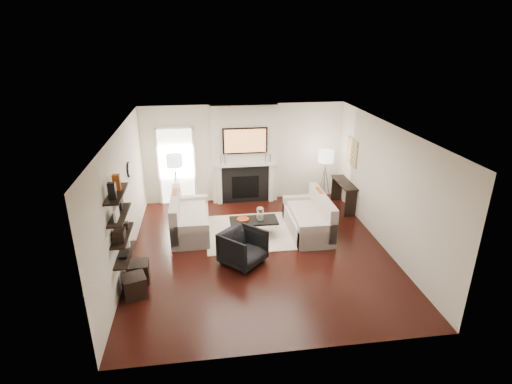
{
  "coord_description": "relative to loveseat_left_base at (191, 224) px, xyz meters",
  "views": [
    {
      "loc": [
        -1.13,
        -7.55,
        4.44
      ],
      "look_at": [
        0.0,
        0.6,
        1.15
      ],
      "focal_mm": 28.0,
      "sensor_mm": 36.0,
      "label": 1
    }
  ],
  "objects": [
    {
      "name": "console_leg_n",
      "position": [
        4.07,
        0.32,
        0.14
      ],
      "size": [
        0.3,
        0.04,
        0.71
      ],
      "primitive_type": "cube",
      "color": "black",
      "rests_on": "floor"
    },
    {
      "name": "decor_magfile_a",
      "position": [
        -1.12,
        -2.38,
        1.85
      ],
      "size": [
        0.12,
        0.1,
        0.28
      ],
      "primitive_type": "cube",
      "color": "black",
      "rests_on": "shelf_top"
    },
    {
      "name": "lamp_right_leg_c",
      "position": [
        3.49,
        0.89,
        0.39
      ],
      "size": [
        0.14,
        0.22,
        1.23
      ],
      "primitive_type": "cylinder",
      "rotation": [
        0.18,
        0.0,
        2.62
      ],
      "color": "silver",
      "rests_on": "floor"
    },
    {
      "name": "shelf_bottom",
      "position": [
        -1.12,
        -2.11,
        0.49
      ],
      "size": [
        0.25,
        1.0,
        0.03
      ],
      "primitive_type": "cube",
      "color": "black",
      "rests_on": "wall_left"
    },
    {
      "name": "lamp_left_leg_c",
      "position": [
        -0.41,
        1.05,
        0.39
      ],
      "size": [
        0.14,
        0.22,
        1.23
      ],
      "primitive_type": "cylinder",
      "rotation": [
        0.18,
        0.0,
        2.62
      ],
      "color": "silver",
      "rests_on": "floor"
    },
    {
      "name": "pillow_right_charcoal",
      "position": [
        3.09,
        -0.67,
        0.51
      ],
      "size": [
        0.1,
        0.4,
        0.4
      ],
      "primitive_type": "cube",
      "color": "black",
      "rests_on": "loveseat_right_cushion"
    },
    {
      "name": "console_leg_s",
      "position": [
        4.07,
        1.42,
        0.14
      ],
      "size": [
        0.3,
        0.04,
        0.71
      ],
      "primitive_type": "cube",
      "color": "black",
      "rests_on": "floor"
    },
    {
      "name": "console_top",
      "position": [
        4.07,
        0.87,
        0.52
      ],
      "size": [
        0.35,
        1.2,
        0.04
      ],
      "primitive_type": "cube",
      "color": "black",
      "rests_on": "floor"
    },
    {
      "name": "lamp_left_post",
      "position": [
        -0.35,
        1.14,
        0.39
      ],
      "size": [
        0.02,
        0.02,
        1.2
      ],
      "primitive_type": "cylinder",
      "color": "silver",
      "rests_on": "floor"
    },
    {
      "name": "coffee_leg_ne",
      "position": [
        1.95,
        -0.63,
        -0.02
      ],
      "size": [
        0.02,
        0.02,
        0.38
      ],
      "primitive_type": "cylinder",
      "color": "silver",
      "rests_on": "floor"
    },
    {
      "name": "lamp_left_leg_a",
      "position": [
        -0.24,
        1.14,
        0.39
      ],
      "size": [
        0.25,
        0.02,
        1.23
      ],
      "primitive_type": "cylinder",
      "rotation": [
        0.18,
        0.0,
        4.71
      ],
      "color": "silver",
      "rests_on": "floor"
    },
    {
      "name": "lamp_left_shade",
      "position": [
        -0.35,
        1.14,
        1.24
      ],
      "size": [
        0.4,
        0.4,
        0.3
      ],
      "primitive_type": "cylinder",
      "color": "white",
      "rests_on": "lamp_left_post"
    },
    {
      "name": "mantel_pilaster_l",
      "position": [
        0.78,
        1.6,
        0.34
      ],
      "size": [
        0.12,
        0.08,
        1.1
      ],
      "primitive_type": "cube",
      "color": "white",
      "rests_on": "floor"
    },
    {
      "name": "rug",
      "position": [
        1.65,
        -0.19,
        -0.2
      ],
      "size": [
        2.6,
        2.0,
        0.01
      ],
      "primitive_type": "cube",
      "color": "beige",
      "rests_on": "floor"
    },
    {
      "name": "candlestick_r_tall",
      "position": [
        2.05,
        1.59,
        1.09
      ],
      "size": [
        0.04,
        0.04,
        0.3
      ],
      "primitive_type": "cylinder",
      "color": "silver",
      "rests_on": "mantel_shelf"
    },
    {
      "name": "decor_magfile_b",
      "position": [
        -1.12,
        -1.98,
        1.85
      ],
      "size": [
        0.12,
        0.1,
        0.28
      ],
      "primitive_type": "cube",
      "color": "#AC4A15",
      "rests_on": "shelf_top"
    },
    {
      "name": "tv_screen",
      "position": [
        1.5,
        1.58,
        1.57
      ],
      "size": [
        1.1,
        0.0,
        0.62
      ],
      "primitive_type": "cube",
      "color": "#BF723F",
      "rests_on": "tv_body"
    },
    {
      "name": "tv_body",
      "position": [
        1.5,
        1.61,
        1.57
      ],
      "size": [
        1.2,
        0.06,
        0.7
      ],
      "primitive_type": "cube",
      "color": "black",
      "rests_on": "chimney_breast"
    },
    {
      "name": "decor_frame_b",
      "position": [
        -1.12,
        -1.85,
        1.4
      ],
      "size": [
        0.04,
        0.22,
        0.18
      ],
      "primitive_type": "cube",
      "color": "black",
      "rests_on": "shelf_upper"
    },
    {
      "name": "pillow_left_orange",
      "position": [
        -0.33,
        0.3,
        0.52
      ],
      "size": [
        0.1,
        0.42,
        0.42
      ],
      "primitive_type": "cube",
      "color": "#AC4A15",
      "rests_on": "loveseat_left_cushion"
    },
    {
      "name": "candlestick_l_short",
      "position": [
        0.82,
        1.59,
        1.06
      ],
      "size": [
        0.04,
        0.04,
        0.24
      ],
      "primitive_type": "cylinder",
      "color": "silver",
      "rests_on": "mantel_shelf"
    },
    {
      "name": "loveseat_left_back",
      "position": [
        -0.33,
        0.0,
        0.32
      ],
      "size": [
        0.18,
        1.8,
        0.8
      ],
      "primitive_type": "cube",
      "color": "beige",
      "rests_on": "floor"
    },
    {
      "name": "wall_art",
      "position": [
        4.23,
        0.94,
        1.34
      ],
      "size": [
        0.03,
        0.7,
        0.7
      ],
      "primitive_type": "cube",
      "color": "tan",
      "rests_on": "wall_right"
    },
    {
      "name": "armchair",
      "position": [
        1.08,
        -1.55,
        0.19
      ],
      "size": [
        1.06,
        1.06,
        0.8
      ],
      "primitive_type": "imported",
      "rotation": [
        0.0,
        0.0,
        0.79
      ],
      "color": "black",
      "rests_on": "floor"
    },
    {
      "name": "lamp_left_leg_b",
      "position": [
        -0.41,
        1.24,
        0.39
      ],
      "size": [
        0.14,
        0.22,
        1.23
      ],
      "primitive_type": "cylinder",
      "rotation": [
        0.18,
        0.0,
        0.52
      ],
      "color": "silver",
      "rests_on": "floor"
    },
    {
      "name": "coffee_leg_nw",
      "position": [
        0.95,
        -0.63,
        -0.02
      ],
      "size": [
        0.02,
        0.02,
        0.38
      ],
      "primitive_type": "cylinder",
      "color": "silver",
      "rests_on": "floor"
    },
    {
      "name": "candlestick_r_short",
      "position": [
        2.18,
        1.59,
        1.06
      ],
      "size": [
        0.04,
        0.04,
        0.24
      ],
      "primitive_type": "cylinder",
      "color": "silver",
      "rests_on": "mantel_shelf"
    },
    {
      "name": "pillow_left_charcoal",
      "position": [
        -0.33,
        -0.3,
        0.51
      ],
      "size": [
        0.1,
        0.4,
        0.4
      ],
      "primitive_type": "cube",
      "color": "black",
      "rests_on": "loveseat_left_cushion"
    },
    {
      "name": "loveseat_left_base",
      "position": [
        0.0,
        0.0,
        0.0
      ],
      "size": [
        0.85,
        1.8,
        0.42
      ],
      "primitive_type": "cube",
      "color": "beige",
      "rests_on": "floor"
    },
    {
      "name": "room_envelope",
      "position": [
        1.5,
        -1.11,
        1.14
      ],
      "size": [
        6.0,
        6.0,
        6.0
      ],
      "color": "black",
      "rests_on": "ground"
    },
    {
      "name": "loveseat_left_arm_s",
      "position": [
        0.0,
        0.81,
        0.09
      ],
      "size": [
        0.85,
        0.18,
        0.6
      ],
      "primitive_type": "cube",
      "color": "beige",
      "rests_on": "floor"
    },
    {
      "name": "lamp_right_leg_a",
      "position": [
        3.66,
        0.99,
        0.39
      ],
      "size": [
        0.25,
        0.02,
        1.23
      ],
      "primitive_type": "cylinder",
      "rotation": [
        0.18,
        0.0,
        4.71
      ],
      "color": "silver",
      "rests_on": "floor"
    },
    {
      "name": "decor_box_small",
      "position": [
        -1.12,
        -1.87,
        0.97
      ],
      "size": [
        0.15,
        0.12,
        0.12
      ],
      "primitive_type": "cube",
      "color": "black",
      "rests_on": "shelf_lower"
    },
    {
      "name": "door_trim_top",
      "position": [
        -0.35,
        1.85,
        1.92
      ],
      "size": [
        1.02,
        0.06,
        0.06
      ],
      "primitive_type": "cube",
      "color": "white",
      "rests_on": "wall_back"
    },
    {
      "name": "mantel_shelf",
      "position": [
        1.5,
        1.58,
        0.91
      ],
      "size": [
        1.7,
        0.18,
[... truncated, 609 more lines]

